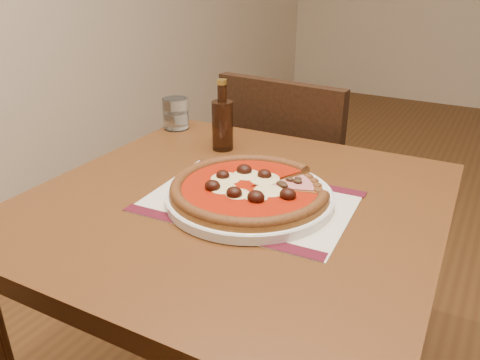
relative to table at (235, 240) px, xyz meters
name	(u,v)px	position (x,y,z in m)	size (l,w,h in m)	color
table	(235,240)	(0.00, 0.00, 0.00)	(0.83, 0.83, 0.75)	#5A3215
chair_far	(291,186)	(-0.13, 0.60, -0.15)	(0.44, 0.44, 0.88)	black
placemat	(249,201)	(0.04, 0.00, 0.10)	(0.40, 0.28, 0.00)	beige
plate	(249,197)	(0.04, 0.00, 0.11)	(0.33, 0.33, 0.02)	white
pizza	(249,188)	(0.04, 0.00, 0.13)	(0.31, 0.31, 0.04)	#986324
ham_slice	(295,185)	(0.11, 0.06, 0.13)	(0.12, 0.11, 0.02)	#986324
water_glass	(176,114)	(-0.37, 0.30, 0.15)	(0.07, 0.07, 0.09)	white
bottle	(222,123)	(-0.17, 0.22, 0.17)	(0.05, 0.05, 0.18)	black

